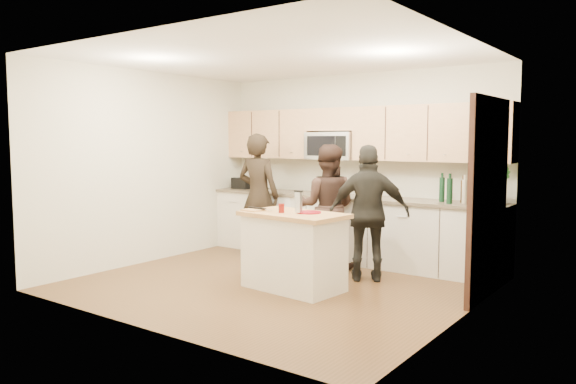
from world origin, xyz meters
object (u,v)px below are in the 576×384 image
Objects in this scene: island at (294,251)px; woman_left at (258,196)px; toaster at (242,183)px; woman_center at (327,206)px; woman_right at (369,213)px.

island is 1.95m from woman_left.
island is 2.90m from toaster.
woman_left reaches higher than woman_center.
woman_center is at bearing -52.23° from woman_right.
woman_left is 2.03m from woman_right.
woman_right is at bearing 134.64° from woman_center.
woman_left is at bearing 146.75° from island.
woman_center reaches higher than island.
woman_left is (0.77, -0.54, -0.12)m from toaster.
toaster is at bearing -39.85° from woman_center.
toaster is (-2.25, 1.73, 0.58)m from island.
woman_left is 1.09× the size of woman_center.
island is 4.11× the size of toaster.
toaster is 2.06m from woman_center.
woman_left is at bearing -40.24° from woman_right.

